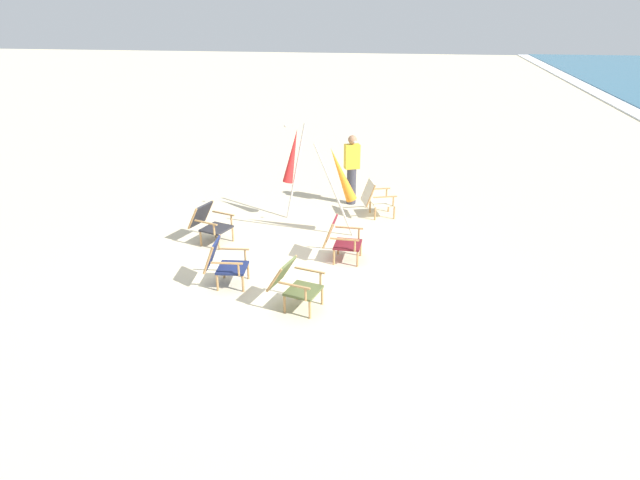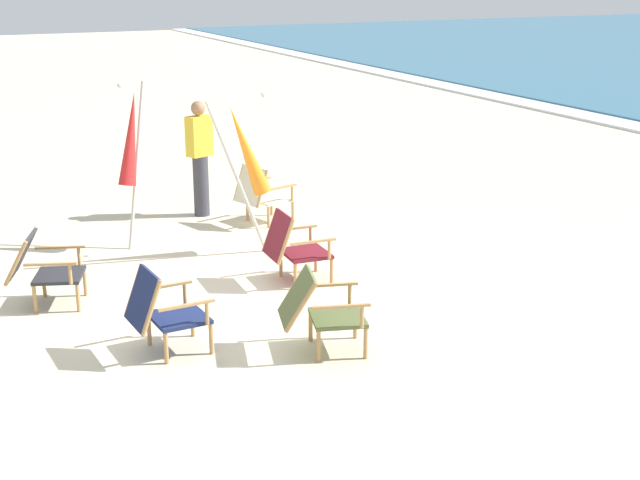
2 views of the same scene
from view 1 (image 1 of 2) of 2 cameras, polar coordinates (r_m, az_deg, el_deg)
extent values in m
plane|color=beige|center=(10.41, -3.90, -2.68)|extent=(80.00, 80.00, 0.00)
cube|color=#28282D|center=(11.41, -10.32, 1.14)|extent=(0.65, 0.63, 0.04)
cube|color=#28282D|center=(11.54, -11.85, 2.50)|extent=(0.56, 0.43, 0.47)
cylinder|color=#AD7F4C|center=(11.52, -8.71, 0.61)|extent=(0.04, 0.04, 0.32)
cylinder|color=#AD7F4C|center=(11.18, -10.10, -0.22)|extent=(0.04, 0.04, 0.32)
cylinder|color=#AD7F4C|center=(11.76, -10.42, 0.99)|extent=(0.04, 0.04, 0.32)
cylinder|color=#AD7F4C|center=(11.43, -11.83, 0.19)|extent=(0.04, 0.04, 0.32)
cube|color=#AD7F4C|center=(11.54, -9.64, 2.64)|extent=(0.22, 0.51, 0.02)
cylinder|color=#AD7F4C|center=(11.48, -8.85, 1.98)|extent=(0.04, 0.04, 0.22)
cube|color=#AD7F4C|center=(11.14, -11.35, 1.72)|extent=(0.22, 0.51, 0.02)
cylinder|color=#AD7F4C|center=(11.07, -10.54, 1.02)|extent=(0.04, 0.04, 0.22)
cylinder|color=#AD7F4C|center=(11.72, -11.07, 2.90)|extent=(0.14, 0.28, 0.48)
cylinder|color=#AD7F4C|center=(11.36, -12.64, 2.09)|extent=(0.14, 0.28, 0.48)
cube|color=#515B33|center=(8.92, -1.67, -5.07)|extent=(0.63, 0.61, 0.04)
cube|color=#515B33|center=(8.97, -3.86, -3.35)|extent=(0.56, 0.43, 0.46)
cylinder|color=#AD7F4C|center=(9.11, 0.21, -5.57)|extent=(0.04, 0.04, 0.32)
cylinder|color=#AD7F4C|center=(8.74, -1.02, -6.94)|extent=(0.04, 0.04, 0.32)
cylinder|color=#AD7F4C|center=(9.27, -2.25, -5.05)|extent=(0.04, 0.04, 0.32)
cylinder|color=#AD7F4C|center=(8.90, -3.57, -6.36)|extent=(0.04, 0.04, 0.32)
cube|color=#AD7F4C|center=(9.05, -1.04, -3.05)|extent=(0.18, 0.52, 0.02)
cylinder|color=#AD7F4C|center=(9.03, 0.05, -3.89)|extent=(0.04, 0.04, 0.22)
cube|color=#AD7F4C|center=(8.61, -2.60, -4.57)|extent=(0.18, 0.52, 0.02)
cylinder|color=#AD7F4C|center=(8.59, -1.46, -5.46)|extent=(0.04, 0.04, 0.22)
cylinder|color=#AD7F4C|center=(9.17, -3.12, -2.70)|extent=(0.12, 0.30, 0.46)
cylinder|color=#AD7F4C|center=(8.77, -4.62, -4.04)|extent=(0.12, 0.30, 0.46)
cube|color=maroon|center=(10.52, 2.79, -0.45)|extent=(0.55, 0.51, 0.04)
cube|color=maroon|center=(10.47, 1.04, 0.91)|extent=(0.51, 0.24, 0.50)
cylinder|color=#AD7F4C|center=(10.77, 4.09, -0.82)|extent=(0.04, 0.04, 0.32)
cylinder|color=#AD7F4C|center=(10.35, 3.77, -1.87)|extent=(0.04, 0.04, 0.32)
cylinder|color=#AD7F4C|center=(10.83, 1.82, -0.64)|extent=(0.04, 0.04, 0.32)
cylinder|color=#AD7F4C|center=(10.41, 1.41, -1.68)|extent=(0.04, 0.04, 0.32)
cube|color=#AD7F4C|center=(10.69, 2.92, 1.23)|extent=(0.07, 0.53, 0.02)
cylinder|color=#AD7F4C|center=(10.71, 3.91, 0.62)|extent=(0.04, 0.04, 0.22)
cube|color=#AD7F4C|center=(10.18, 2.47, 0.06)|extent=(0.07, 0.53, 0.02)
cylinder|color=#AD7F4C|center=(10.20, 3.51, -0.59)|extent=(0.04, 0.04, 0.22)
cylinder|color=#AD7F4C|center=(10.70, 1.27, 1.42)|extent=(0.05, 0.22, 0.50)
cylinder|color=#AD7F4C|center=(10.24, 0.79, 0.37)|extent=(0.05, 0.22, 0.50)
cube|color=#19234C|center=(9.74, -8.74, -2.76)|extent=(0.55, 0.51, 0.04)
cube|color=#19234C|center=(9.72, -10.74, -1.39)|extent=(0.51, 0.25, 0.50)
cylinder|color=#AD7F4C|center=(9.98, -7.19, -3.04)|extent=(0.04, 0.04, 0.32)
cylinder|color=#AD7F4C|center=(9.57, -7.72, -4.28)|extent=(0.04, 0.04, 0.32)
cylinder|color=#AD7F4C|center=(10.07, -9.61, -2.94)|extent=(0.04, 0.04, 0.32)
cylinder|color=#AD7F4C|center=(9.66, -10.23, -4.17)|extent=(0.04, 0.04, 0.32)
cube|color=#AD7F4C|center=(9.90, -8.59, -0.90)|extent=(0.07, 0.53, 0.02)
cylinder|color=#AD7F4C|center=(9.91, -7.49, -1.51)|extent=(0.04, 0.04, 0.22)
cube|color=#AD7F4C|center=(9.41, -9.31, -2.30)|extent=(0.07, 0.53, 0.02)
cylinder|color=#AD7F4C|center=(9.42, -8.15, -2.95)|extent=(0.04, 0.04, 0.22)
cylinder|color=#AD7F4C|center=(9.94, -10.39, -0.78)|extent=(0.05, 0.22, 0.50)
cylinder|color=#AD7F4C|center=(9.50, -11.12, -2.04)|extent=(0.05, 0.22, 0.50)
cube|color=beige|center=(12.73, 6.25, 3.78)|extent=(0.63, 0.61, 0.04)
cube|color=beige|center=(12.57, 4.84, 4.76)|extent=(0.53, 0.34, 0.50)
cylinder|color=#AD7F4C|center=(13.06, 6.88, 3.51)|extent=(0.04, 0.04, 0.32)
cylinder|color=#AD7F4C|center=(12.63, 7.43, 2.79)|extent=(0.04, 0.04, 0.32)
cylinder|color=#AD7F4C|center=(12.95, 5.03, 3.42)|extent=(0.04, 0.04, 0.32)
cylinder|color=#AD7F4C|center=(12.52, 5.53, 2.69)|extent=(0.04, 0.04, 0.32)
cube|color=#AD7F4C|center=(12.91, 5.89, 5.11)|extent=(0.18, 0.52, 0.02)
cylinder|color=#AD7F4C|center=(13.00, 6.68, 4.69)|extent=(0.04, 0.04, 0.22)
cube|color=#AD7F4C|center=(12.40, 6.53, 4.30)|extent=(0.18, 0.52, 0.02)
cylinder|color=#AD7F4C|center=(12.49, 7.34, 3.86)|extent=(0.04, 0.04, 0.22)
cylinder|color=#AD7F4C|center=(12.81, 4.57, 5.12)|extent=(0.10, 0.22, 0.50)
cylinder|color=#AD7F4C|center=(12.34, 5.11, 4.38)|extent=(0.10, 0.22, 0.50)
cylinder|color=#B7B2A8|center=(12.45, -2.42, 6.85)|extent=(0.37, 0.43, 2.06)
cone|color=red|center=(12.31, -2.79, 8.38)|extent=(0.48, 0.51, 1.17)
sphere|color=#B7B2A8|center=(12.08, -3.50, 11.32)|extent=(0.06, 0.06, 0.06)
cylinder|color=#B7B2A8|center=(11.35, 1.42, 4.94)|extent=(0.22, 0.82, 1.96)
cone|color=orange|center=(11.26, 2.14, 6.60)|extent=(0.35, 0.67, 1.15)
sphere|color=#B7B2A8|center=(11.13, 3.51, 9.74)|extent=(0.06, 0.06, 0.06)
cylinder|color=#383842|center=(13.41, 3.15, 5.41)|extent=(0.22, 0.22, 0.86)
cube|color=gold|center=(13.21, 3.22, 8.34)|extent=(0.30, 0.39, 0.56)
sphere|color=#9E7051|center=(13.11, 3.26, 9.99)|extent=(0.20, 0.20, 0.20)
camera|label=2|loc=(4.94, -67.46, -5.14)|focal=50.00mm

